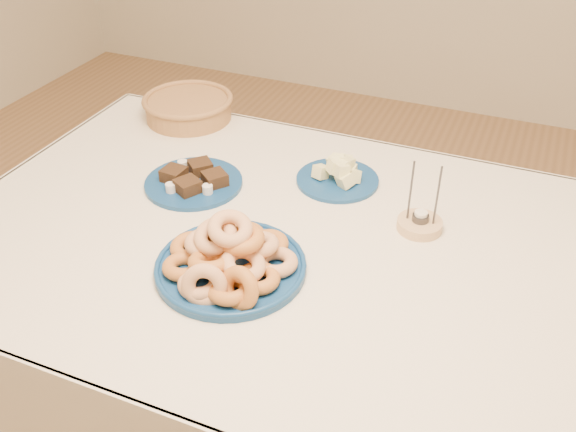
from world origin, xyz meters
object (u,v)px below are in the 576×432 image
Objects in this scene: wicker_basket at (188,107)px; candle_holder at (420,223)px; melon_plate at (339,174)px; brownie_plate at (194,181)px; dining_table at (296,274)px; donut_platter at (230,260)px.

wicker_basket is 0.88m from candle_holder.
melon_plate is 0.39m from brownie_plate.
brownie_plate is at bearing -154.45° from melon_plate.
dining_table is 9.41× the size of candle_holder.
donut_platter is 1.12× the size of brownie_plate.
brownie_plate reaches higher than dining_table.
donut_platter reaches higher than melon_plate.
wicker_basket reaches higher than dining_table.
brownie_plate is 0.41m from wicker_basket.
candle_holder reaches higher than wicker_basket.
donut_platter reaches higher than dining_table.
brownie_plate is 0.60m from candle_holder.
wicker_basket is at bearing 159.09° from candle_holder.
brownie_plate is at bearing 160.90° from dining_table.
donut_platter is 0.39m from brownie_plate.
melon_plate is at bearing 25.55° from brownie_plate.
dining_table is 0.38m from brownie_plate.
wicker_basket is at bearing 121.74° from brownie_plate.
dining_table is at bearing -149.09° from candle_holder.
candle_holder is at bearing 30.91° from dining_table.
melon_plate is at bearing -17.64° from wicker_basket.
wicker_basket is (-0.56, 0.47, 0.15)m from dining_table.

